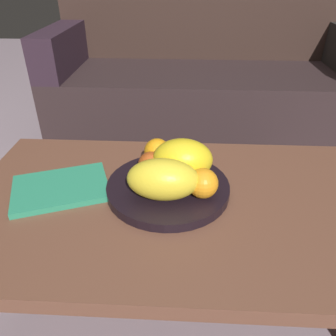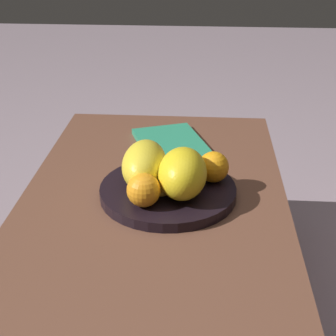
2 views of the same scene
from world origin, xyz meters
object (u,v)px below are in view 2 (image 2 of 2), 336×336
Objects in this scene: melon_smaller_beside at (144,165)px; orange_front at (144,190)px; melon_large_front at (183,173)px; banana_bunch at (179,180)px; coffee_table at (153,215)px; orange_left at (213,167)px; apple_front at (186,165)px; magazine at (171,144)px; fruit_bowl at (168,191)px.

orange_front is (0.10, 0.01, -0.01)m from melon_smaller_beside.
melon_large_front is 0.04m from banana_bunch.
coffee_table is 0.13m from melon_smaller_beside.
orange_left reaches higher than apple_front.
orange_front and orange_left have the same top height.
banana_bunch is 0.64× the size of magazine.
melon_smaller_beside is (-0.05, -0.09, -0.00)m from melon_large_front.
coffee_table is 14.74× the size of orange_front.
fruit_bowl is 0.08m from apple_front.
melon_large_front reaches higher than apple_front.
fruit_bowl is 0.11m from orange_front.
fruit_bowl is (-0.03, 0.03, 0.05)m from coffee_table.
apple_front is at bearing 112.17° from melon_smaller_beside.
orange_front reaches higher than magazine.
orange_left is 0.30× the size of magazine.
orange_front reaches higher than coffee_table.
coffee_table is 0.14m from melon_large_front.
coffee_table is 14.85× the size of orange_left.
melon_large_front is at bearing 63.68° from melon_smaller_beside.
magazine is at bearing 170.68° from melon_smaller_beside.
orange_front reaches higher than apple_front.
banana_bunch is (0.02, 0.08, -0.03)m from melon_smaller_beside.
melon_smaller_beside reaches higher than orange_left.
coffee_table is at bearing -65.25° from orange_left.
melon_smaller_beside reaches higher than orange_front.
orange_front is at bearing -26.22° from magazine.
apple_front is (-0.01, -0.07, -0.00)m from orange_left.
orange_front is (0.09, -0.05, 0.05)m from fruit_bowl.
coffee_table is 16.03× the size of apple_front.
fruit_bowl is 0.12m from orange_left.
orange_left is at bearing 114.75° from coffee_table.
melon_smaller_beside is at bearing -174.68° from orange_front.
melon_smaller_beside reaches higher than coffee_table.
melon_large_front is 0.10m from melon_smaller_beside.
apple_front is (-0.04, 0.10, -0.02)m from melon_smaller_beside.
melon_large_front is (0.01, 0.07, 0.12)m from coffee_table.
fruit_bowl is 2.04× the size of melon_large_front.
melon_large_front is 0.34m from magazine.
apple_front is (-0.05, 0.04, 0.05)m from fruit_bowl.
coffee_table is at bearing -24.89° from magazine.
magazine is (-0.25, -0.12, -0.06)m from orange_left.
orange_left is at bearing 129.10° from orange_front.
orange_left is (-0.04, 0.11, 0.05)m from fruit_bowl.
fruit_bowl is at bearing -71.00° from orange_left.
melon_smaller_beside is (-0.04, -0.02, 0.12)m from coffee_table.
fruit_bowl is at bearing -18.49° from magazine.
orange_left is at bearing 99.60° from melon_smaller_beside.
magazine is at bearing -154.91° from orange_left.
magazine is (-0.31, -0.04, -0.04)m from banana_bunch.
melon_large_front is 1.01× the size of banana_bunch.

